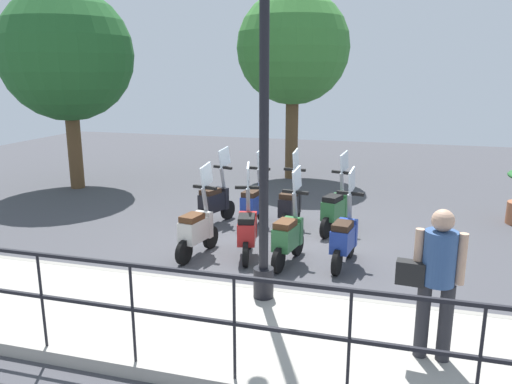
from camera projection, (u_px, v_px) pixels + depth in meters
name	position (u px, v px, depth m)	size (l,w,h in m)	color
ground_plane	(280.00, 245.00, 8.91)	(28.00, 28.00, 0.00)	#424247
promenade_walkway	(220.00, 326.00, 5.95)	(2.20, 20.00, 0.15)	#A39E93
fence_railing	(181.00, 301.00, 4.78)	(0.04, 16.03, 1.07)	black
lamp_post_near	(264.00, 143.00, 6.06)	(0.26, 0.90, 4.56)	black
pedestrian_with_bag	(436.00, 273.00, 4.94)	(0.35, 0.65, 1.59)	#28282D
tree_large	(67.00, 55.00, 12.51)	(3.32, 3.32, 5.09)	brown
tree_distant	(293.00, 48.00, 13.69)	(3.11, 3.11, 5.21)	brown
scooter_near_0	(344.00, 237.00, 7.86)	(1.23, 0.46, 1.54)	black
scooter_near_1	(288.00, 235.00, 7.95)	(1.23, 0.47, 1.54)	black
scooter_near_2	(247.00, 229.00, 8.24)	(1.22, 0.51, 1.54)	black
scooter_near_3	(197.00, 229.00, 8.28)	(1.22, 0.47, 1.54)	black
scooter_far_0	(335.00, 208.00, 9.51)	(1.20, 0.54, 1.54)	black
scooter_far_1	(290.00, 205.00, 9.77)	(1.23, 0.44, 1.54)	black
scooter_far_2	(254.00, 203.00, 9.89)	(1.23, 0.45, 1.54)	black
scooter_far_3	(215.00, 201.00, 10.03)	(1.20, 0.55, 1.54)	black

